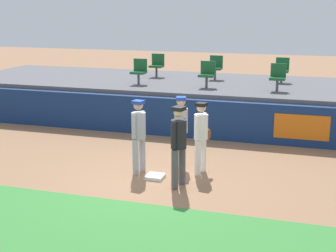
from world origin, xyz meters
name	(u,v)px	position (x,y,z in m)	size (l,w,h in m)	color
ground_plane	(156,178)	(0.00, 0.00, 0.00)	(60.00, 60.00, 0.00)	#936B4C
grass_foreground_strip	(103,232)	(0.00, -2.86, 0.00)	(18.00, 2.80, 0.01)	#388438
first_base	(155,177)	(-0.01, -0.01, 0.04)	(0.40, 0.40, 0.08)	white
player_fielder_home	(201,133)	(0.89, 0.68, 0.98)	(0.40, 0.52, 1.69)	white
player_runner_visitor	(139,131)	(-0.49, 0.25, 1.01)	(0.39, 0.48, 1.74)	#9EA3AD
player_coach_visitor	(181,126)	(0.30, 1.05, 1.00)	(0.40, 0.47, 1.73)	#9EA3AD
player_umpire	(179,141)	(0.64, -0.35, 1.03)	(0.41, 0.49, 1.78)	#4C4C51
field_wall	(196,119)	(0.02, 3.71, 0.58)	(18.00, 0.26, 1.16)	navy
bleacher_platform	(214,101)	(0.00, 6.28, 0.64)	(18.00, 4.80, 1.29)	#59595E
seat_back_right	(282,69)	(2.18, 6.95, 1.76)	(0.45, 0.44, 0.84)	#4C4C51
seat_front_center	(207,73)	(-0.01, 5.15, 1.76)	(0.48, 0.44, 0.84)	#4C4C51
seat_back_left	(157,64)	(-2.30, 6.95, 1.76)	(0.47, 0.44, 0.84)	#4C4C51
seat_front_right	(278,76)	(2.20, 5.15, 1.76)	(0.47, 0.44, 0.84)	#4C4C51
seat_front_left	(139,70)	(-2.32, 5.15, 1.76)	(0.46, 0.44, 0.84)	#4C4C51
seat_back_center	(216,66)	(-0.12, 6.95, 1.76)	(0.46, 0.44, 0.84)	#4C4C51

